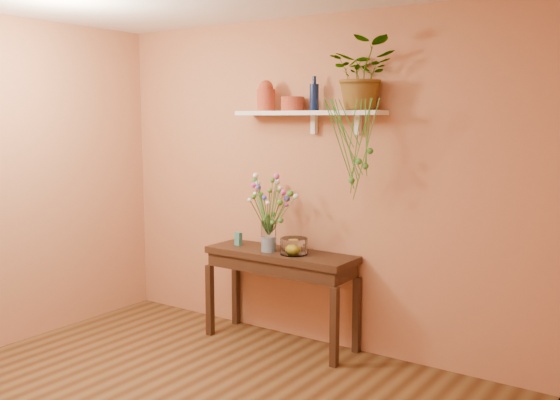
% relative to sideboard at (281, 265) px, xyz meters
% --- Properties ---
extents(room, '(4.04, 4.04, 2.70)m').
position_rel_sideboard_xyz_m(room, '(0.15, -1.77, 0.68)').
color(room, brown).
rests_on(room, ground).
extents(sideboard, '(1.30, 0.42, 0.79)m').
position_rel_sideboard_xyz_m(sideboard, '(0.00, 0.00, 0.00)').
color(sideboard, '#341F13').
rests_on(sideboard, ground).
extents(wall_shelf, '(1.30, 0.24, 0.19)m').
position_rel_sideboard_xyz_m(wall_shelf, '(0.21, 0.10, 1.24)').
color(wall_shelf, white).
rests_on(wall_shelf, room).
extents(terracotta_jug, '(0.17, 0.17, 0.25)m').
position_rel_sideboard_xyz_m(terracotta_jug, '(-0.21, 0.09, 1.39)').
color(terracotta_jug, '#B34B31').
rests_on(terracotta_jug, wall_shelf).
extents(terracotta_pot, '(0.24, 0.24, 0.11)m').
position_rel_sideboard_xyz_m(terracotta_pot, '(0.04, 0.11, 1.32)').
color(terracotta_pot, '#B34B31').
rests_on(terracotta_pot, wall_shelf).
extents(blue_bottle, '(0.10, 0.10, 0.27)m').
position_rel_sideboard_xyz_m(blue_bottle, '(0.24, 0.13, 1.38)').
color(blue_bottle, '#0A173B').
rests_on(blue_bottle, wall_shelf).
extents(spider_plant, '(0.59, 0.55, 0.53)m').
position_rel_sideboard_xyz_m(spider_plant, '(0.69, 0.09, 1.53)').
color(spider_plant, '#357624').
rests_on(spider_plant, wall_shelf).
extents(plant_fronds, '(0.44, 0.37, 0.75)m').
position_rel_sideboard_xyz_m(plant_fronds, '(0.72, -0.05, 0.96)').
color(plant_fronds, '#357624').
rests_on(plant_fronds, wall_shelf).
extents(glass_vase, '(0.12, 0.12, 0.26)m').
position_rel_sideboard_xyz_m(glass_vase, '(-0.08, -0.06, 0.22)').
color(glass_vase, white).
rests_on(glass_vase, sideboard).
extents(bouquet, '(0.53, 0.46, 0.52)m').
position_rel_sideboard_xyz_m(bouquet, '(-0.07, -0.05, 0.56)').
color(bouquet, '#386B28').
rests_on(bouquet, glass_vase).
extents(glass_bowl, '(0.22, 0.22, 0.13)m').
position_rel_sideboard_xyz_m(glass_bowl, '(0.16, -0.04, 0.18)').
color(glass_bowl, white).
rests_on(glass_bowl, sideboard).
extents(lemon, '(0.08, 0.08, 0.08)m').
position_rel_sideboard_xyz_m(lemon, '(0.15, -0.04, 0.16)').
color(lemon, yellow).
rests_on(lemon, glass_bowl).
extents(carton, '(0.06, 0.05, 0.11)m').
position_rel_sideboard_xyz_m(carton, '(-0.44, -0.01, 0.17)').
color(carton, '#2E5F80').
rests_on(carton, sideboard).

